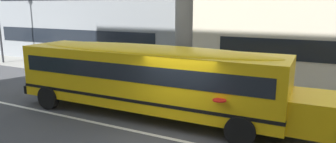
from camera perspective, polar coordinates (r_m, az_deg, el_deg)
ground_plane at (r=9.98m, az=0.72°, el=-12.36°), size 400.00×400.00×0.00m
sidewalk_far at (r=16.35m, az=11.96°, el=-2.86°), size 120.00×3.00×0.01m
lane_centreline at (r=9.98m, az=0.72°, el=-12.34°), size 110.00×0.16×0.01m
school_bus at (r=11.57m, az=-3.16°, el=-0.60°), size 12.08×2.86×2.69m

